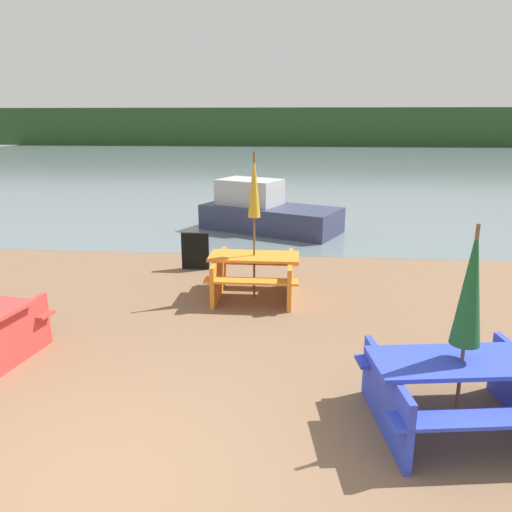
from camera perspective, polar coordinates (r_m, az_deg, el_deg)
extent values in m
plane|color=brown|center=(4.74, -18.03, -24.15)|extent=(60.00, 60.00, 0.00)
cube|color=slate|center=(35.86, 2.43, 10.77)|extent=(60.00, 50.00, 0.00)
cube|color=#284723|center=(55.73, 3.44, 14.52)|extent=(80.00, 1.60, 4.00)
cube|color=blue|center=(5.28, 22.47, -11.07)|extent=(1.81, 0.94, 0.04)
cube|color=blue|center=(4.98, 24.92, -16.54)|extent=(1.75, 0.53, 0.04)
cube|color=blue|center=(5.84, 19.88, -11.09)|extent=(1.75, 0.53, 0.04)
cube|color=blue|center=(5.19, 14.56, -15.40)|extent=(0.27, 1.38, 0.69)
cube|color=red|center=(6.87, -26.10, -8.49)|extent=(0.28, 1.37, 0.72)
cube|color=orange|center=(8.40, -0.21, -0.05)|extent=(1.51, 0.71, 0.04)
cube|color=orange|center=(7.95, -0.55, -2.90)|extent=(1.51, 0.29, 0.04)
cube|color=orange|center=(8.99, 0.10, -0.69)|extent=(1.51, 0.29, 0.04)
cube|color=orange|center=(8.58, -4.29, -2.33)|extent=(0.08, 1.38, 0.69)
cube|color=orange|center=(8.47, 3.93, -2.54)|extent=(0.08, 1.38, 0.69)
cylinder|color=brown|center=(8.27, -0.21, 3.37)|extent=(0.04, 0.04, 2.45)
cone|color=gold|center=(8.16, -0.22, 8.15)|extent=(0.21, 0.21, 1.06)
cylinder|color=brown|center=(5.15, 22.83, -7.88)|extent=(0.04, 0.04, 2.06)
cone|color=#195128|center=(5.00, 23.37, -3.13)|extent=(0.28, 0.28, 1.16)
cube|color=#333856|center=(13.55, 1.69, 4.32)|extent=(3.99, 2.96, 0.67)
cube|color=#B2B2B2|center=(13.75, -0.73, 7.35)|extent=(1.93, 1.68, 0.68)
cube|color=black|center=(10.12, -6.95, 0.56)|extent=(0.55, 0.08, 0.75)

